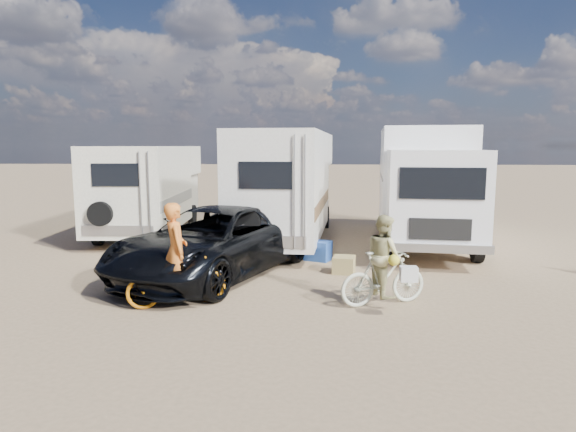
# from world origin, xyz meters

# --- Properties ---
(ground) EXTENTS (140.00, 140.00, 0.00)m
(ground) POSITION_xyz_m (0.00, 0.00, 0.00)
(ground) COLOR #967A59
(ground) RESTS_ON ground
(rv_main) EXTENTS (2.89, 7.86, 3.31)m
(rv_main) POSITION_xyz_m (-0.47, 6.97, 1.65)
(rv_main) COLOR white
(rv_main) RESTS_ON ground
(rv_left) EXTENTS (2.61, 6.36, 2.89)m
(rv_left) POSITION_xyz_m (-5.09, 7.67, 1.44)
(rv_left) COLOR #F0EBCE
(rv_left) RESTS_ON ground
(box_truck) EXTENTS (3.21, 7.02, 3.44)m
(box_truck) POSITION_xyz_m (3.56, 6.33, 1.72)
(box_truck) COLOR white
(box_truck) RESTS_ON ground
(dark_suv) EXTENTS (4.50, 6.06, 1.53)m
(dark_suv) POSITION_xyz_m (-1.91, 2.55, 0.77)
(dark_suv) COLOR black
(dark_suv) RESTS_ON ground
(bike_man) EXTENTS (1.90, 1.30, 0.94)m
(bike_man) POSITION_xyz_m (-2.15, 0.41, 0.47)
(bike_man) COLOR #C56A09
(bike_man) RESTS_ON ground
(bike_woman) EXTENTS (1.75, 1.04, 1.01)m
(bike_woman) POSITION_xyz_m (1.62, 0.65, 0.51)
(bike_woman) COLOR beige
(bike_woman) RESTS_ON ground
(rider_man) EXTENTS (0.63, 0.74, 1.72)m
(rider_man) POSITION_xyz_m (-2.15, 0.41, 0.86)
(rider_man) COLOR orange
(rider_man) RESTS_ON ground
(rider_woman) EXTENTS (0.79, 0.88, 1.50)m
(rider_woman) POSITION_xyz_m (1.62, 0.65, 0.75)
(rider_woman) COLOR tan
(rider_woman) RESTS_ON ground
(cooler) EXTENTS (0.75, 0.66, 0.50)m
(cooler) POSITION_xyz_m (0.44, 4.17, 0.25)
(cooler) COLOR #224898
(cooler) RESTS_ON ground
(crate) EXTENTS (0.57, 0.57, 0.39)m
(crate) POSITION_xyz_m (1.03, 2.92, 0.19)
(crate) COLOR #96834C
(crate) RESTS_ON ground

